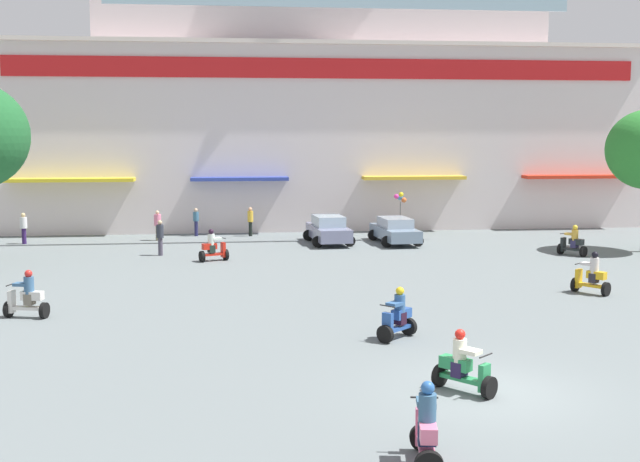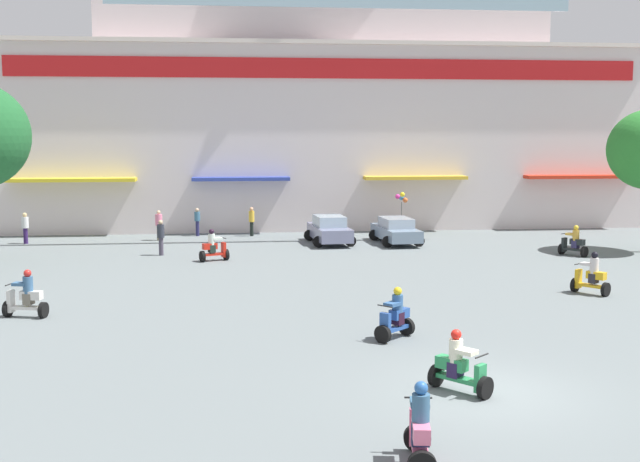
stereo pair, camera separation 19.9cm
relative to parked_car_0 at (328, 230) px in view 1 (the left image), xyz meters
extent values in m
plane|color=slate|center=(0.66, -11.94, -0.76)|extent=(128.00, 128.00, 0.00)
cube|color=silver|center=(0.66, 11.50, 4.78)|extent=(40.49, 12.88, 11.07)
cube|color=silver|center=(0.66, 12.15, 13.61)|extent=(27.70, 11.59, 6.59)
cube|color=red|center=(0.66, 5.00, 8.93)|extent=(37.25, 0.12, 1.16)
cube|color=beige|center=(0.66, 4.96, 10.43)|extent=(40.49, 0.70, 0.24)
cube|color=gold|center=(-14.31, 4.51, 2.50)|extent=(7.22, 1.10, 0.20)
cube|color=#2C3D96|center=(-4.66, 4.51, 2.50)|extent=(5.68, 1.10, 0.20)
cube|color=gold|center=(5.72, 4.51, 2.50)|extent=(6.16, 1.10, 0.20)
cube|color=red|center=(16.09, 4.51, 2.50)|extent=(7.00, 1.10, 0.20)
cube|color=slate|center=(0.00, 0.00, -0.15)|extent=(2.07, 4.46, 0.68)
cube|color=#9FB6C5|center=(0.00, 0.00, 0.48)|extent=(1.65, 2.28, 0.56)
cylinder|color=black|center=(-0.96, 1.26, -0.46)|extent=(0.61, 0.22, 0.60)
cylinder|color=black|center=(0.73, 1.41, -0.46)|extent=(0.61, 0.22, 0.60)
cylinder|color=black|center=(-0.73, -1.41, -0.46)|extent=(0.61, 0.22, 0.60)
cylinder|color=black|center=(0.96, -1.26, -0.46)|extent=(0.61, 0.22, 0.60)
cube|color=slate|center=(3.58, -0.34, -0.18)|extent=(2.05, 4.55, 0.62)
cube|color=#9EADBB|center=(3.58, -0.34, 0.39)|extent=(1.63, 2.33, 0.51)
cylinder|color=black|center=(2.62, 0.96, -0.46)|extent=(0.61, 0.21, 0.60)
cylinder|color=black|center=(4.31, 1.10, -0.46)|extent=(0.61, 0.21, 0.60)
cylinder|color=black|center=(2.85, -1.78, -0.46)|extent=(0.61, 0.21, 0.60)
cylinder|color=black|center=(4.53, -1.64, -0.46)|extent=(0.61, 0.21, 0.60)
cylinder|color=black|center=(-12.46, -15.85, -0.50)|extent=(0.27, 0.54, 0.52)
cylinder|color=black|center=(-11.27, -16.16, -0.50)|extent=(0.27, 0.54, 0.52)
cube|color=silver|center=(-11.87, -16.01, -0.44)|extent=(1.12, 0.54, 0.10)
cube|color=silver|center=(-11.65, -16.06, -0.02)|extent=(0.74, 0.46, 0.28)
cube|color=silver|center=(-12.35, -15.88, -0.24)|extent=(0.21, 0.34, 0.72)
cylinder|color=black|center=(-12.37, -15.88, 0.32)|extent=(0.16, 0.51, 0.04)
cube|color=#6E6759|center=(-11.75, -16.04, -0.14)|extent=(0.35, 0.38, 0.36)
cylinder|color=#375E83|center=(-11.75, -16.04, 0.31)|extent=(0.39, 0.39, 0.55)
sphere|color=red|center=(-11.75, -16.04, 0.70)|extent=(0.25, 0.25, 0.25)
cube|color=#375E83|center=(-12.01, -15.97, 0.34)|extent=(0.51, 0.44, 0.10)
cylinder|color=black|center=(7.69, -13.90, -0.50)|extent=(0.50, 0.43, 0.52)
cylinder|color=black|center=(8.42, -14.88, -0.50)|extent=(0.50, 0.43, 0.52)
cube|color=gold|center=(8.06, -14.39, -0.44)|extent=(0.87, 1.03, 0.10)
cube|color=gold|center=(8.19, -14.57, -0.02)|extent=(0.65, 0.73, 0.28)
cube|color=gold|center=(7.76, -14.00, -0.24)|extent=(0.34, 0.30, 0.72)
cylinder|color=black|center=(7.75, -13.98, 0.32)|extent=(0.44, 0.34, 0.04)
cube|color=#29262E|center=(8.13, -14.49, -0.14)|extent=(0.42, 0.42, 0.36)
cylinder|color=silver|center=(8.13, -14.49, 0.33)|extent=(0.45, 0.45, 0.58)
sphere|color=black|center=(8.13, -14.49, 0.73)|extent=(0.25, 0.25, 0.25)
cube|color=silver|center=(7.97, -14.28, 0.36)|extent=(0.54, 0.56, 0.10)
cylinder|color=black|center=(0.52, -25.37, -0.50)|extent=(0.49, 0.45, 0.52)
cylinder|color=black|center=(-0.35, -24.35, -0.50)|extent=(0.49, 0.45, 0.52)
cube|color=#25854A|center=(0.08, -24.86, -0.44)|extent=(0.98, 1.08, 0.10)
cube|color=#25854A|center=(-0.07, -24.68, -0.11)|extent=(0.71, 0.77, 0.28)
cube|color=#25854A|center=(0.43, -25.27, -0.30)|extent=(0.33, 0.31, 0.63)
cylinder|color=black|center=(0.45, -25.29, 0.23)|extent=(0.42, 0.36, 0.04)
cube|color=#271D42|center=(0.00, -24.76, -0.23)|extent=(0.43, 0.42, 0.36)
cylinder|color=beige|center=(0.00, -24.76, 0.22)|extent=(0.45, 0.45, 0.54)
sphere|color=red|center=(0.00, -24.76, 0.60)|extent=(0.25, 0.25, 0.25)
cube|color=beige|center=(0.19, -24.99, 0.24)|extent=(0.54, 0.56, 0.10)
cylinder|color=black|center=(10.93, -4.98, -0.50)|extent=(0.51, 0.42, 0.52)
cylinder|color=black|center=(11.64, -5.98, -0.50)|extent=(0.51, 0.42, 0.52)
cube|color=black|center=(11.29, -5.48, -0.44)|extent=(0.85, 1.04, 0.10)
cube|color=black|center=(11.41, -5.66, -0.06)|extent=(0.64, 0.73, 0.28)
cube|color=black|center=(11.00, -5.08, -0.26)|extent=(0.34, 0.30, 0.69)
cylinder|color=black|center=(10.99, -5.06, 0.28)|extent=(0.45, 0.33, 0.04)
cube|color=#2D2A4E|center=(11.36, -5.58, -0.18)|extent=(0.42, 0.41, 0.36)
cylinder|color=gold|center=(11.36, -5.58, 0.26)|extent=(0.45, 0.45, 0.52)
sphere|color=gold|center=(11.36, -5.58, 0.63)|extent=(0.25, 0.25, 0.25)
cube|color=gold|center=(11.20, -5.36, 0.29)|extent=(0.53, 0.56, 0.10)
cylinder|color=black|center=(-0.90, -20.40, -0.50)|extent=(0.46, 0.48, 0.52)
cylinder|color=black|center=(-0.03, -19.60, -0.50)|extent=(0.46, 0.48, 0.52)
cube|color=#264D97|center=(-0.46, -20.00, -0.44)|extent=(0.95, 0.91, 0.10)
cube|color=#264D97|center=(-0.31, -19.86, -0.04)|extent=(0.69, 0.67, 0.28)
cube|color=#264D97|center=(-0.81, -20.32, -0.25)|extent=(0.32, 0.33, 0.70)
cylinder|color=black|center=(-0.83, -20.34, 0.30)|extent=(0.38, 0.41, 0.04)
cube|color=black|center=(-0.38, -19.92, -0.16)|extent=(0.42, 0.43, 0.36)
cylinder|color=#335A8D|center=(-0.38, -19.92, 0.28)|extent=(0.45, 0.45, 0.51)
sphere|color=yellow|center=(-0.38, -19.92, 0.65)|extent=(0.25, 0.25, 0.25)
cube|color=#335A8D|center=(-0.57, -20.10, 0.31)|extent=(0.55, 0.55, 0.10)
cylinder|color=black|center=(-1.68, -28.10, -0.50)|extent=(0.54, 0.22, 0.52)
cube|color=pink|center=(-1.78, -28.73, -0.44)|extent=(0.46, 1.15, 0.10)
cube|color=pink|center=(-1.82, -28.96, -0.02)|extent=(0.41, 0.75, 0.28)
cube|color=pink|center=(-1.70, -28.23, -0.24)|extent=(0.34, 0.19, 0.72)
cylinder|color=black|center=(-1.69, -28.20, 0.32)|extent=(0.52, 0.12, 0.04)
cube|color=#1C2749|center=(-1.80, -28.86, -0.14)|extent=(0.36, 0.33, 0.36)
cylinder|color=#365D7D|center=(-1.80, -28.86, 0.33)|extent=(0.37, 0.37, 0.57)
sphere|color=#295CA2|center=(-1.80, -28.86, 0.73)|extent=(0.25, 0.25, 0.25)
cube|color=#365D7D|center=(-1.75, -28.58, 0.36)|extent=(0.41, 0.49, 0.10)
cylinder|color=black|center=(-5.49, -4.98, -0.50)|extent=(0.34, 0.53, 0.52)
cylinder|color=black|center=(-6.58, -5.45, -0.50)|extent=(0.34, 0.53, 0.52)
cube|color=red|center=(-6.03, -5.22, -0.44)|extent=(1.07, 0.67, 0.10)
cube|color=red|center=(-6.23, -5.30, -0.05)|extent=(0.73, 0.54, 0.28)
cube|color=red|center=(-5.60, -5.03, -0.26)|extent=(0.26, 0.35, 0.69)
cylinder|color=black|center=(-5.58, -5.02, 0.29)|extent=(0.24, 0.49, 0.04)
cube|color=#1C2A24|center=(-6.14, -5.27, -0.17)|extent=(0.38, 0.41, 0.36)
cylinder|color=silver|center=(-6.14, -5.27, 0.27)|extent=(0.42, 0.42, 0.51)
sphere|color=black|center=(-6.14, -5.27, 0.64)|extent=(0.25, 0.25, 0.25)
cube|color=silver|center=(-5.90, -5.16, 0.29)|extent=(0.54, 0.49, 0.10)
cylinder|color=#7A7459|center=(-9.25, 2.26, -0.34)|extent=(0.34, 0.34, 0.84)
cylinder|color=pink|center=(-9.25, 2.26, 0.39)|extent=(0.54, 0.54, 0.62)
sphere|color=#D5AB87|center=(-9.25, 2.26, 0.81)|extent=(0.22, 0.22, 0.22)
cylinder|color=#22224B|center=(-7.21, 3.94, -0.32)|extent=(0.26, 0.26, 0.88)
cylinder|color=#386582|center=(-7.21, 3.94, 0.38)|extent=(0.42, 0.42, 0.52)
sphere|color=tan|center=(-7.21, 3.94, 0.75)|extent=(0.22, 0.22, 0.22)
cylinder|color=#433E4E|center=(-8.65, -3.21, -0.32)|extent=(0.29, 0.29, 0.88)
cylinder|color=#2A2E38|center=(-8.65, -3.21, 0.44)|extent=(0.46, 0.46, 0.64)
sphere|color=tan|center=(-8.65, -3.21, 0.86)|extent=(0.22, 0.22, 0.22)
cylinder|color=#301C52|center=(-16.28, 1.70, -0.33)|extent=(0.29, 0.29, 0.85)
cylinder|color=silver|center=(-16.28, 1.70, 0.39)|extent=(0.47, 0.47, 0.59)
sphere|color=tan|center=(-16.28, 1.70, 0.80)|extent=(0.24, 0.24, 0.24)
cylinder|color=black|center=(-4.10, 3.57, -0.34)|extent=(0.21, 0.21, 0.83)
cylinder|color=gold|center=(-4.10, 3.57, 0.38)|extent=(0.34, 0.34, 0.62)
sphere|color=tan|center=(-4.10, 3.57, 0.81)|extent=(0.22, 0.22, 0.22)
cube|color=#99644A|center=(4.59, 3.06, -0.38)|extent=(1.07, 0.94, 0.75)
cylinder|color=#4C4C4C|center=(4.59, 3.06, 0.59)|extent=(0.04, 0.04, 1.20)
sphere|color=orange|center=(4.80, 3.04, 1.29)|extent=(0.30, 0.30, 0.30)
sphere|color=#3F9CD7|center=(4.61, 3.29, 1.44)|extent=(0.33, 0.33, 0.33)
sphere|color=#EE369A|center=(4.35, 3.07, 1.50)|extent=(0.28, 0.28, 0.28)
sphere|color=yellow|center=(4.57, 2.76, 1.64)|extent=(0.28, 0.28, 0.28)
camera|label=1|loc=(-5.25, -42.27, 5.26)|focal=44.79mm
camera|label=2|loc=(-5.05, -42.29, 5.26)|focal=44.79mm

